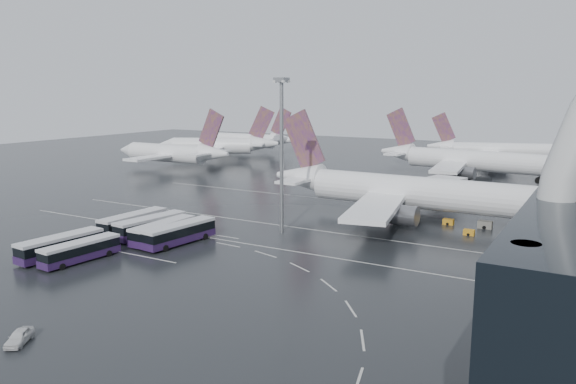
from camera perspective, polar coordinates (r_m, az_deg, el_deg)
The scene contains 23 objects.
ground at distance 91.96m, azimuth 0.08°, elevation -5.57°, with size 420.00×420.00×0.00m, color black.
lane_marking_near at distance 90.30m, azimuth -0.56°, elevation -5.86°, with size 120.00×0.25×0.01m, color beige.
lane_marking_mid at distance 102.18m, azimuth 3.45°, elevation -3.97°, with size 120.00×0.25×0.01m, color beige.
lane_marking_far at distance 127.24m, azimuth 9.11°, elevation -1.25°, with size 120.00×0.25×0.01m, color beige.
bus_bay_line_south at distance 94.63m, azimuth -17.72°, elevation -5.61°, with size 28.00×0.25×0.01m, color beige.
bus_bay_line_north at distance 105.61m, azimuth -11.30°, elevation -3.69°, with size 28.00×0.25×0.01m, color beige.
airliner_main at distance 112.97m, azimuth 12.12°, elevation -0.06°, with size 62.53×55.04×21.24m.
airliner_gate_b at distance 171.87m, azimuth 17.88°, elevation 3.04°, with size 57.77×51.70×20.05m.
airliner_gate_c at distance 210.71m, azimuth 20.46°, elevation 3.96°, with size 48.86×44.45×17.72m.
jet_remote_west at distance 185.54m, azimuth -11.58°, elevation 3.85°, with size 45.18×36.31×19.80m.
jet_remote_mid at distance 209.36m, azimuth -6.95°, elevation 4.68°, with size 43.33×35.39×19.77m.
jet_remote_far at distance 233.32m, azimuth -3.96°, elevation 5.24°, with size 43.36×34.88×18.95m.
bus_row_near_a at distance 104.30m, azimuth -15.44°, elevation -2.97°, with size 3.73×14.10×3.44m.
bus_row_near_b at distance 101.00m, azimuth -13.79°, elevation -3.33°, with size 4.77×14.18×3.42m.
bus_row_near_c at distance 97.19m, azimuth -12.61°, elevation -3.85°, with size 3.34×13.43×3.30m.
bus_row_near_d at distance 94.78m, azimuth -10.98°, elevation -4.09°, with size 4.58×14.25×3.45m.
bus_row_far_a at distance 92.61m, azimuth -22.11°, elevation -5.05°, with size 4.18×13.79×3.34m.
bus_row_far_b at distance 89.22m, azimuth -20.35°, elevation -5.59°, with size 3.79×12.70×3.08m.
van_curve_b at distance 64.11m, azimuth -25.65°, elevation -13.12°, with size 1.66×4.13×1.41m, color silver.
floodlight_mast at distance 98.12m, azimuth -0.65°, elevation 5.63°, with size 2.09×2.09×27.30m.
gse_cart_belly_a at distance 103.98m, azimuth 17.91°, elevation -3.92°, with size 1.87×1.11×1.02m, color orange.
gse_cart_belly_d at distance 110.05m, azimuth 19.39°, elevation -3.15°, with size 2.53×1.49×1.38m, color slate.
gse_cart_belly_e at distance 111.02m, azimuth 15.98°, elevation -2.92°, with size 1.98×1.17×1.08m, color orange.
Camera 1 is at (44.18, -76.68, 25.00)m, focal length 35.00 mm.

